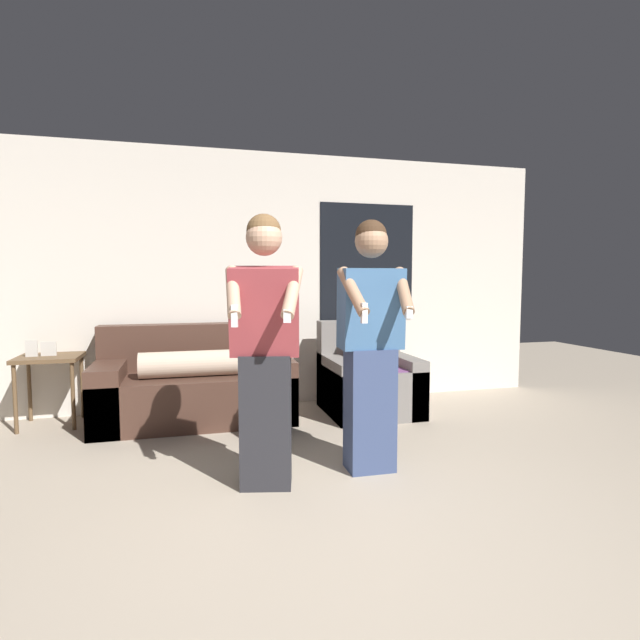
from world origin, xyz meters
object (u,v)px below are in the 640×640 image
(armchair, at_px, (368,381))
(person_left, at_px, (265,350))
(side_table, at_px, (49,366))
(couch, at_px, (196,387))
(person_right, at_px, (371,344))

(armchair, bearing_deg, person_left, -129.78)
(side_table, bearing_deg, person_left, -47.49)
(couch, xyz_separation_m, armchair, (1.71, -0.15, -0.00))
(person_right, bearing_deg, couch, 125.95)
(couch, bearing_deg, side_table, 172.61)
(side_table, bearing_deg, armchair, -6.10)
(armchair, bearing_deg, side_table, 173.90)
(person_left, xyz_separation_m, person_right, (0.76, 0.09, -0.00))
(couch, distance_m, person_right, 2.08)
(armchair, bearing_deg, person_right, -110.10)
(couch, xyz_separation_m, person_left, (0.41, -1.71, 0.58))
(couch, xyz_separation_m, person_right, (1.17, -1.62, 0.58))
(couch, height_order, side_table, couch)
(person_left, distance_m, person_right, 0.77)
(side_table, relative_size, person_left, 0.45)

